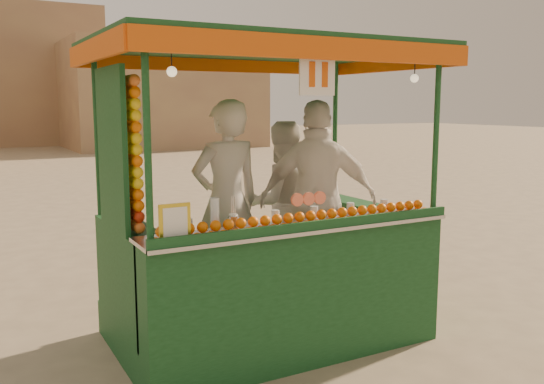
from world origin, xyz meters
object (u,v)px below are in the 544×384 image
juice_cart (264,249)px  vendor_right (318,200)px  vendor_left (226,202)px  vendor_middle (281,203)px

juice_cart → vendor_right: 0.72m
vendor_left → vendor_middle: (0.69, 0.22, -0.10)m
juice_cart → vendor_right: bearing=7.1°
vendor_left → vendor_middle: bearing=-165.5°
juice_cart → vendor_middle: juice_cart is taller
juice_cart → vendor_middle: (0.51, 0.60, 0.27)m
vendor_middle → vendor_right: 0.55m
vendor_middle → vendor_left: bearing=25.6°
vendor_right → vendor_left: bearing=6.5°
vendor_left → vendor_right: bearing=155.3°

